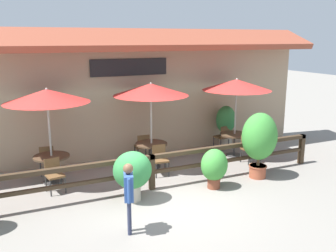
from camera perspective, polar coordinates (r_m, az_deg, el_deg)
name	(u,v)px	position (r m, az deg, el deg)	size (l,w,h in m)	color
ground_plane	(168,205)	(9.20, 0.04, -11.91)	(60.00, 60.00, 0.00)	gray
building_facade	(116,93)	(12.31, -7.90, 4.97)	(14.28, 1.49, 4.23)	tan
patio_railing	(152,164)	(9.83, -2.50, -5.85)	(10.40, 0.14, 0.95)	#3D2D1E
patio_umbrella_near	(47,96)	(10.41, -17.97, 4.37)	(2.26, 2.26, 2.64)	#B7B2A8
dining_table_near	(52,161)	(10.81, -17.30, -5.11)	(0.98, 0.98, 0.77)	#4C3826
chair_near_streetside	(54,173)	(10.19, -16.97, -6.91)	(0.49, 0.49, 0.88)	brown
chair_near_wallside	(47,158)	(11.51, -17.99, -4.66)	(0.45, 0.45, 0.88)	brown
patio_umbrella_middle	(151,90)	(11.17, -2.63, 5.56)	(2.26, 2.26, 2.64)	#B7B2A8
dining_table_middle	(151,148)	(11.55, -2.53, -3.35)	(0.98, 0.98, 0.77)	#4C3826
chair_middle_streetside	(160,158)	(10.93, -1.22, -4.93)	(0.47, 0.47, 0.88)	brown
chair_middle_wallside	(142,146)	(12.22, -3.91, -2.99)	(0.45, 0.45, 0.88)	brown
patio_umbrella_far	(237,85)	(12.51, 10.42, 6.18)	(2.26, 2.26, 2.64)	#B7B2A8
dining_table_far	(234,138)	(12.85, 10.09, -1.82)	(0.98, 0.98, 0.77)	#4C3826
chair_far_streetside	(248,147)	(12.28, 12.12, -3.19)	(0.46, 0.46, 0.88)	brown
chair_far_wallside	(223,136)	(13.53, 8.31, -1.50)	(0.49, 0.49, 0.88)	brown
potted_plant_small_flowering	(132,172)	(9.17, -5.44, -6.97)	(0.95, 0.86, 1.26)	#B7AD99
potted_plant_entrance_palm	(259,139)	(10.84, 13.76, -1.90)	(1.03, 0.92, 1.89)	#9E4C33
potted_plant_broad_leaf	(214,166)	(10.01, 7.06, -6.13)	(0.73, 0.65, 1.08)	brown
potted_plant_tall_tropical	(226,124)	(13.66, 8.79, 0.37)	(0.72, 0.65, 1.55)	#B7AD99
pedestrian	(129,189)	(7.63, -6.02, -9.54)	(0.29, 0.51, 1.50)	#2D334C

